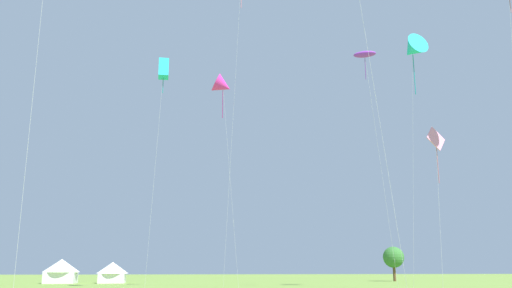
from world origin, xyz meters
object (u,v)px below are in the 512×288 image
Objects in this scene: kite_magenta_delta at (223,86)px; tree_distant_right at (393,257)px; kite_cyan_box at (164,69)px; kite_purple_parafoil at (365,55)px; kite_pink_diamond at (436,142)px; kite_cyan_delta at (412,49)px; festival_tent_center at (61,270)px; festival_tent_left at (112,271)px.

kite_magenta_delta is 42.72m from tree_distant_right.
kite_cyan_box is 7.66m from kite_magenta_delta.
kite_purple_parafoil reaches higher than kite_cyan_box.
kite_cyan_delta is at bearing 68.80° from kite_pink_diamond.
kite_purple_parafoil is 5.05× the size of festival_tent_center.
festival_tent_left is 43.08m from tree_distant_right.
kite_magenta_delta is 5.50× the size of festival_tent_left.
tree_distant_right is (15.28, 31.09, -20.54)m from kite_purple_parafoil.
tree_distant_right is (49.45, 4.97, 1.91)m from festival_tent_center.
kite_pink_diamond is at bearing -35.01° from kite_cyan_box.
kite_cyan_delta reaches higher than festival_tent_center.
kite_pink_diamond reaches higher than festival_tent_center.
festival_tent_left is at bearing 142.63° from kite_cyan_delta.
festival_tent_left is (-27.46, 26.12, -22.67)m from kite_purple_parafoil.
kite_cyan_box is at bearing -74.84° from festival_tent_left.
kite_pink_diamond is at bearing -111.20° from kite_cyan_delta.
kite_purple_parafoil is 4.61× the size of tree_distant_right.
festival_tent_left is (-12.92, 19.30, -20.74)m from kite_magenta_delta.
kite_cyan_delta is at bearing -5.00° from kite_cyan_box.
kite_cyan_box is 0.87× the size of kite_cyan_delta.
kite_magenta_delta is at bearing -140.86° from tree_distant_right.
kite_magenta_delta is at bearing -56.20° from festival_tent_left.
kite_purple_parafoil reaches higher than kite_magenta_delta.
festival_tent_left is at bearing 123.80° from kite_magenta_delta.
kite_cyan_box is (-22.00, 15.41, 10.70)m from kite_pink_diamond.
kite_cyan_box is 33.60m from festival_tent_center.
kite_cyan_delta is at bearing -32.44° from festival_tent_center.
kite_cyan_delta reaches higher than festival_tent_left.
kite_pink_diamond is 19.65m from kite_cyan_delta.
kite_pink_diamond is 26.72m from kite_magenta_delta.
festival_tent_center is 49.74m from tree_distant_right.
festival_tent_center is at bearing -180.00° from festival_tent_left.
kite_pink_diamond reaches higher than festival_tent_left.
kite_pink_diamond is at bearing -86.35° from kite_purple_parafoil.
kite_purple_parafoil is 16.18m from kite_magenta_delta.
tree_distant_right is at bearing 6.63° from festival_tent_left.
kite_magenta_delta is (-20.39, 6.14, -3.28)m from kite_cyan_delta.
tree_distant_right is at bearing 63.83° from kite_purple_parafoil.
kite_pink_diamond is 52.95m from festival_tent_center.
kite_magenta_delta reaches higher than kite_cyan_box.
kite_cyan_box reaches higher than tree_distant_right.
festival_tent_center is (-40.02, 25.44, -23.81)m from kite_cyan_delta.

